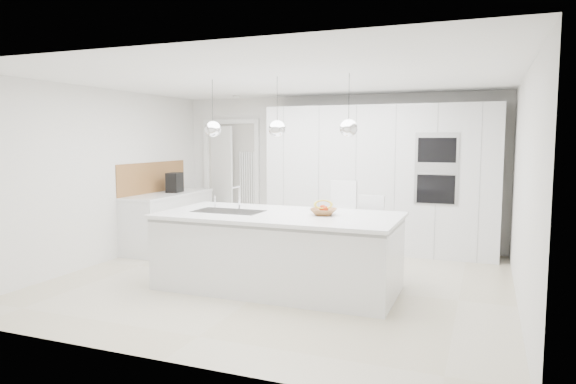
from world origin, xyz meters
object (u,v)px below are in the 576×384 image
at_px(bar_stool_left, 340,228).
at_px(bar_stool_right, 369,238).
at_px(island_base, 278,253).
at_px(espresso_machine, 175,182).
at_px(fruit_bowl, 323,212).

xyz_separation_m(bar_stool_left, bar_stool_right, (0.43, -0.19, -0.08)).
height_order(island_base, espresso_machine, espresso_machine).
xyz_separation_m(fruit_bowl, espresso_machine, (-3.06, 1.53, 0.12)).
xyz_separation_m(island_base, fruit_bowl, (0.53, 0.13, 0.51)).
height_order(island_base, fruit_bowl, fruit_bowl).
distance_m(fruit_bowl, espresso_machine, 3.42).
relative_size(fruit_bowl, bar_stool_left, 0.26).
xyz_separation_m(island_base, bar_stool_right, (0.92, 0.81, 0.10)).
xyz_separation_m(island_base, bar_stool_left, (0.49, 1.01, 0.17)).
bearing_deg(espresso_machine, island_base, -43.07).
relative_size(espresso_machine, bar_stool_left, 0.27).
distance_m(fruit_bowl, bar_stool_right, 0.89).
height_order(island_base, bar_stool_left, bar_stool_left).
height_order(espresso_machine, bar_stool_left, espresso_machine).
relative_size(island_base, bar_stool_right, 2.66).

